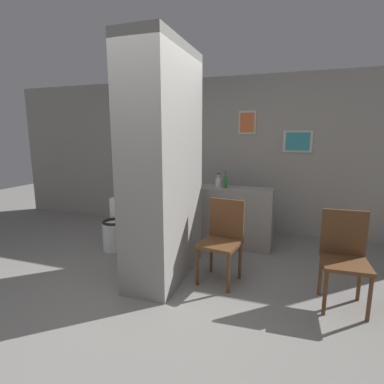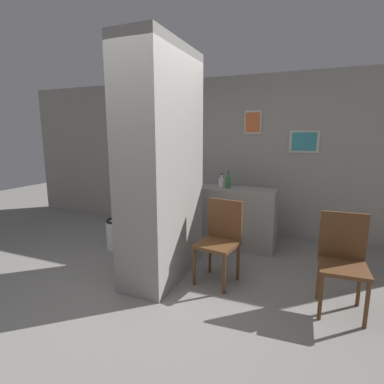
% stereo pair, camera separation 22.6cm
% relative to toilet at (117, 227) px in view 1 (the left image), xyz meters
% --- Properties ---
extents(ground_plane, '(14.00, 14.00, 0.00)m').
position_rel_toilet_xyz_m(ground_plane, '(0.94, -1.16, -0.32)').
color(ground_plane, gray).
extents(wall_back, '(8.00, 0.09, 2.60)m').
position_rel_toilet_xyz_m(wall_back, '(0.94, 1.47, 0.99)').
color(wall_back, gray).
rests_on(wall_back, ground_plane).
extents(pillar_center, '(0.56, 1.22, 2.60)m').
position_rel_toilet_xyz_m(pillar_center, '(1.02, -0.55, 0.98)').
color(pillar_center, gray).
rests_on(pillar_center, ground_plane).
extents(counter_shelf, '(1.20, 0.44, 0.88)m').
position_rel_toilet_xyz_m(counter_shelf, '(1.56, 0.67, 0.12)').
color(counter_shelf, gray).
rests_on(counter_shelf, ground_plane).
extents(toilet, '(0.34, 0.50, 0.73)m').
position_rel_toilet_xyz_m(toilet, '(0.00, 0.00, 0.00)').
color(toilet, white).
rests_on(toilet, ground_plane).
extents(chair_near_pillar, '(0.48, 0.48, 0.93)m').
position_rel_toilet_xyz_m(chair_near_pillar, '(1.69, -0.44, 0.20)').
color(chair_near_pillar, brown).
rests_on(chair_near_pillar, ground_plane).
extents(chair_by_doorway, '(0.44, 0.44, 0.93)m').
position_rel_toilet_xyz_m(chair_by_doorway, '(2.93, -0.56, 0.20)').
color(chair_by_doorway, brown).
rests_on(chair_by_doorway, ground_plane).
extents(bicycle, '(1.68, 0.42, 0.67)m').
position_rel_toilet_xyz_m(bicycle, '(0.52, 0.48, 0.01)').
color(bicycle, black).
rests_on(bicycle, ground_plane).
extents(bottle_tall, '(0.06, 0.06, 0.26)m').
position_rel_toilet_xyz_m(bottle_tall, '(1.47, 0.62, 0.66)').
color(bottle_tall, '#267233').
rests_on(bottle_tall, counter_shelf).
extents(bottle_short, '(0.09, 0.09, 0.22)m').
position_rel_toilet_xyz_m(bottle_short, '(1.36, 0.67, 0.64)').
color(bottle_short, silver).
rests_on(bottle_short, counter_shelf).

